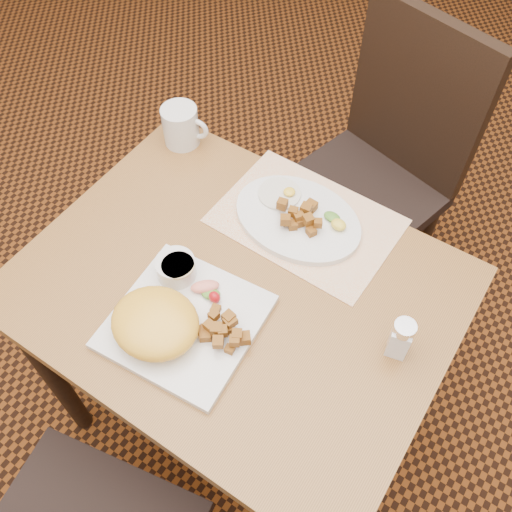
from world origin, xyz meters
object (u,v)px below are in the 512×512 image
object	(u,v)px
plate_oval	(298,219)
coffee_mug	(181,126)
salt_shaker	(400,338)
chair_far	(380,163)
plate_square	(185,322)
table	(237,311)

from	to	relation	value
plate_oval	coffee_mug	bearing A→B (deg)	170.08
plate_oval	salt_shaker	world-z (taller)	salt_shaker
salt_shaker	plate_oval	bearing A→B (deg)	152.24
plate_oval	salt_shaker	size ratio (longest dim) A/B	3.05
chair_far	plate_oval	xyz separation A→B (m)	(-0.01, -0.49, 0.22)
chair_far	salt_shaker	xyz separation A→B (m)	(0.32, -0.66, 0.26)
plate_square	coffee_mug	bearing A→B (deg)	128.18
table	plate_oval	world-z (taller)	plate_oval
chair_far	plate_square	bearing A→B (deg)	99.91
salt_shaker	coffee_mug	bearing A→B (deg)	161.35
table	salt_shaker	size ratio (longest dim) A/B	9.00
chair_far	plate_oval	size ratio (longest dim) A/B	3.19
coffee_mug	plate_square	bearing A→B (deg)	-51.82
chair_far	coffee_mug	distance (m)	0.63
table	plate_oval	bearing A→B (deg)	84.82
plate_oval	coffee_mug	size ratio (longest dim) A/B	2.55
chair_far	coffee_mug	world-z (taller)	chair_far
table	plate_oval	size ratio (longest dim) A/B	2.96
plate_oval	salt_shaker	xyz separation A→B (m)	(0.33, -0.17, 0.04)
salt_shaker	coffee_mug	distance (m)	0.75
chair_far	salt_shaker	distance (m)	0.78
table	salt_shaker	world-z (taller)	salt_shaker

